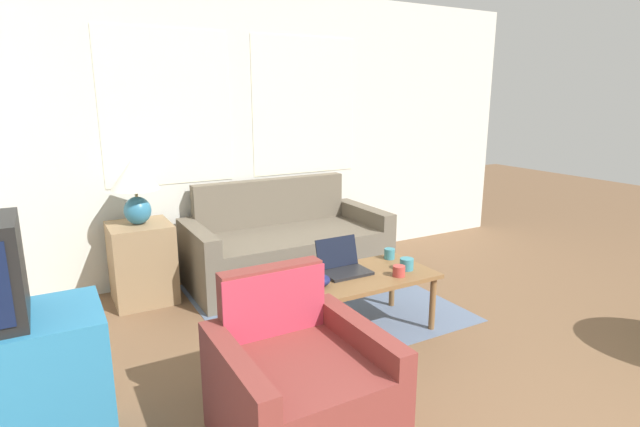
{
  "coord_description": "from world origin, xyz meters",
  "views": [
    {
      "loc": [
        -1.73,
        -0.48,
        1.67
      ],
      "look_at": [
        0.15,
        2.86,
        0.75
      ],
      "focal_mm": 28.0,
      "sensor_mm": 36.0,
      "label": 1
    }
  ],
  "objects_px": {
    "couch": "(285,249)",
    "cup_yellow": "(399,271)",
    "armchair": "(297,389)",
    "cup_navy": "(389,254)",
    "snack_bowl": "(319,280)",
    "table_lamp": "(135,181)",
    "cup_white": "(407,264)",
    "laptop": "(343,265)",
    "coffee_table": "(361,281)"
  },
  "relations": [
    {
      "from": "armchair",
      "to": "table_lamp",
      "type": "bearing_deg",
      "value": 98.68
    },
    {
      "from": "laptop",
      "to": "cup_white",
      "type": "height_order",
      "value": "laptop"
    },
    {
      "from": "couch",
      "to": "armchair",
      "type": "bearing_deg",
      "value": -114.1
    },
    {
      "from": "couch",
      "to": "table_lamp",
      "type": "xyz_separation_m",
      "value": [
        -1.25,
        0.1,
        0.73
      ]
    },
    {
      "from": "cup_yellow",
      "to": "cup_white",
      "type": "relative_size",
      "value": 0.88
    },
    {
      "from": "coffee_table",
      "to": "laptop",
      "type": "distance_m",
      "value": 0.17
    },
    {
      "from": "armchair",
      "to": "cup_navy",
      "type": "xyz_separation_m",
      "value": [
        1.3,
        1.0,
        0.2
      ]
    },
    {
      "from": "couch",
      "to": "cup_navy",
      "type": "xyz_separation_m",
      "value": [
        0.39,
        -1.06,
        0.19
      ]
    },
    {
      "from": "coffee_table",
      "to": "cup_navy",
      "type": "relative_size",
      "value": 12.77
    },
    {
      "from": "table_lamp",
      "to": "cup_white",
      "type": "height_order",
      "value": "table_lamp"
    },
    {
      "from": "laptop",
      "to": "cup_yellow",
      "type": "height_order",
      "value": "laptop"
    },
    {
      "from": "armchair",
      "to": "snack_bowl",
      "type": "bearing_deg",
      "value": 54.21
    },
    {
      "from": "armchair",
      "to": "cup_navy",
      "type": "bearing_deg",
      "value": 37.34
    },
    {
      "from": "coffee_table",
      "to": "cup_navy",
      "type": "bearing_deg",
      "value": 25.07
    },
    {
      "from": "laptop",
      "to": "cup_yellow",
      "type": "bearing_deg",
      "value": -41.42
    },
    {
      "from": "couch",
      "to": "table_lamp",
      "type": "distance_m",
      "value": 1.45
    },
    {
      "from": "armchair",
      "to": "snack_bowl",
      "type": "distance_m",
      "value": 0.97
    },
    {
      "from": "laptop",
      "to": "cup_yellow",
      "type": "distance_m",
      "value": 0.4
    },
    {
      "from": "armchair",
      "to": "cup_yellow",
      "type": "xyz_separation_m",
      "value": [
        1.13,
        0.66,
        0.2
      ]
    },
    {
      "from": "laptop",
      "to": "cup_navy",
      "type": "relative_size",
      "value": 4.06
    },
    {
      "from": "table_lamp",
      "to": "coffee_table",
      "type": "xyz_separation_m",
      "value": [
        1.25,
        -1.34,
        -0.62
      ]
    },
    {
      "from": "table_lamp",
      "to": "cup_white",
      "type": "xyz_separation_m",
      "value": [
        1.59,
        -1.42,
        -0.53
      ]
    },
    {
      "from": "armchair",
      "to": "coffee_table",
      "type": "relative_size",
      "value": 0.79
    },
    {
      "from": "cup_yellow",
      "to": "armchair",
      "type": "bearing_deg",
      "value": -149.77
    },
    {
      "from": "table_lamp",
      "to": "armchair",
      "type": "bearing_deg",
      "value": -81.32
    },
    {
      "from": "laptop",
      "to": "cup_white",
      "type": "bearing_deg",
      "value": -23.36
    },
    {
      "from": "couch",
      "to": "cup_yellow",
      "type": "height_order",
      "value": "couch"
    },
    {
      "from": "cup_navy",
      "to": "couch",
      "type": "bearing_deg",
      "value": 110.1
    },
    {
      "from": "cup_navy",
      "to": "cup_yellow",
      "type": "xyz_separation_m",
      "value": [
        -0.17,
        -0.34,
        -0.0
      ]
    },
    {
      "from": "coffee_table",
      "to": "laptop",
      "type": "bearing_deg",
      "value": 127.13
    },
    {
      "from": "laptop",
      "to": "couch",
      "type": "bearing_deg",
      "value": 85.81
    },
    {
      "from": "snack_bowl",
      "to": "table_lamp",
      "type": "bearing_deg",
      "value": 122.72
    },
    {
      "from": "couch",
      "to": "laptop",
      "type": "xyz_separation_m",
      "value": [
        -0.08,
        -1.13,
        0.21
      ]
    },
    {
      "from": "table_lamp",
      "to": "cup_navy",
      "type": "height_order",
      "value": "table_lamp"
    },
    {
      "from": "cup_yellow",
      "to": "laptop",
      "type": "bearing_deg",
      "value": 138.58
    },
    {
      "from": "couch",
      "to": "laptop",
      "type": "height_order",
      "value": "couch"
    },
    {
      "from": "couch",
      "to": "coffee_table",
      "type": "relative_size",
      "value": 1.73
    },
    {
      "from": "couch",
      "to": "snack_bowl",
      "type": "height_order",
      "value": "couch"
    },
    {
      "from": "cup_white",
      "to": "laptop",
      "type": "bearing_deg",
      "value": 156.64
    },
    {
      "from": "laptop",
      "to": "armchair",
      "type": "bearing_deg",
      "value": -132.18
    },
    {
      "from": "cup_white",
      "to": "snack_bowl",
      "type": "xyz_separation_m",
      "value": [
        -0.71,
        0.04,
        -0.0
      ]
    },
    {
      "from": "cup_white",
      "to": "cup_yellow",
      "type": "bearing_deg",
      "value": -149.49
    },
    {
      "from": "snack_bowl",
      "to": "cup_navy",
      "type": "bearing_deg",
      "value": 16.55
    },
    {
      "from": "armchair",
      "to": "table_lamp",
      "type": "height_order",
      "value": "table_lamp"
    },
    {
      "from": "cup_white",
      "to": "snack_bowl",
      "type": "height_order",
      "value": "cup_white"
    },
    {
      "from": "couch",
      "to": "laptop",
      "type": "distance_m",
      "value": 1.15
    },
    {
      "from": "table_lamp",
      "to": "coffee_table",
      "type": "distance_m",
      "value": 1.93
    },
    {
      "from": "cup_navy",
      "to": "snack_bowl",
      "type": "relative_size",
      "value": 0.55
    },
    {
      "from": "cup_yellow",
      "to": "snack_bowl",
      "type": "xyz_separation_m",
      "value": [
        -0.57,
        0.11,
        0.0
      ]
    },
    {
      "from": "couch",
      "to": "coffee_table",
      "type": "bearing_deg",
      "value": -90.06
    }
  ]
}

